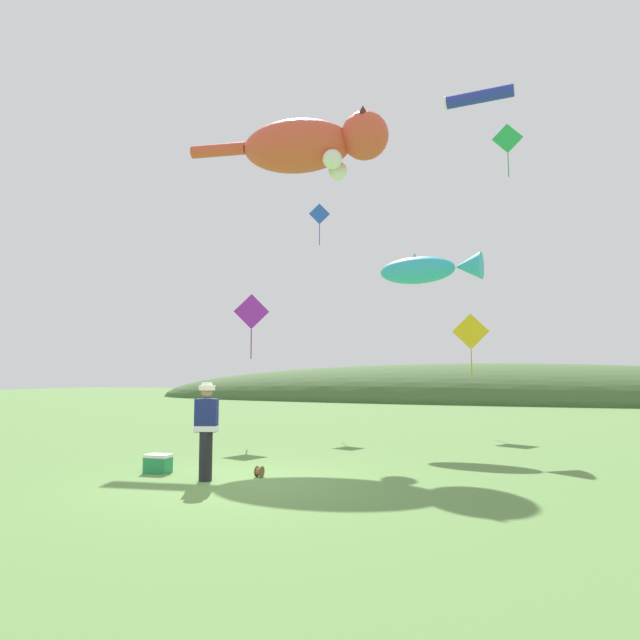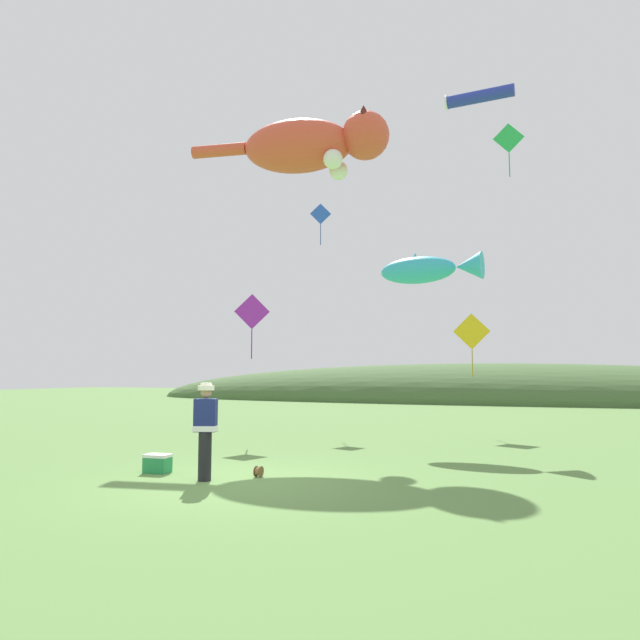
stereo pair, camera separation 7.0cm
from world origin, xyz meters
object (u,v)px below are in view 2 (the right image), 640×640
at_px(kite_giant_cat, 312,145).
at_px(kite_tube_streamer, 478,97).
at_px(kite_fish_windsock, 429,269).
at_px(kite_diamond_green, 509,139).
at_px(festival_attendant, 205,428).
at_px(picnic_cooler, 158,463).
at_px(kite_spool, 259,471).
at_px(kite_diamond_blue, 321,215).
at_px(kite_diamond_gold, 472,332).
at_px(kite_diamond_violet, 252,312).

distance_m(kite_giant_cat, kite_tube_streamer, 5.83).
bearing_deg(kite_fish_windsock, kite_diamond_green, 63.42).
distance_m(festival_attendant, kite_fish_windsock, 9.20).
relative_size(picnic_cooler, kite_diamond_green, 0.26).
xyz_separation_m(kite_spool, kite_tube_streamer, (3.50, 6.83, 9.94)).
height_order(kite_diamond_blue, kite_diamond_gold, kite_diamond_blue).
bearing_deg(kite_giant_cat, kite_tube_streamer, -10.52).
height_order(picnic_cooler, kite_diamond_gold, kite_diamond_gold).
xyz_separation_m(festival_attendant, kite_spool, (0.73, 0.72, -0.85)).
distance_m(kite_spool, picnic_cooler, 2.09).
relative_size(picnic_cooler, kite_tube_streamer, 0.26).
distance_m(kite_giant_cat, kite_diamond_blue, 4.68).
distance_m(kite_diamond_gold, kite_diamond_green, 7.48).
bearing_deg(festival_attendant, kite_spool, 44.59).
xyz_separation_m(kite_diamond_blue, kite_diamond_gold, (6.45, -2.60, -5.37)).
relative_size(festival_attendant, picnic_cooler, 3.40).
bearing_deg(kite_diamond_gold, festival_attendant, -108.82).
xyz_separation_m(festival_attendant, kite_tube_streamer, (4.22, 7.54, 9.08)).
relative_size(festival_attendant, kite_diamond_gold, 0.84).
height_order(kite_fish_windsock, kite_tube_streamer, kite_tube_streamer).
height_order(festival_attendant, kite_spool, festival_attendant).
distance_m(kite_giant_cat, kite_fish_windsock, 6.38).
distance_m(picnic_cooler, kite_diamond_violet, 6.95).
height_order(picnic_cooler, kite_diamond_violet, kite_diamond_violet).
height_order(kite_giant_cat, kite_fish_windsock, kite_giant_cat).
distance_m(kite_spool, kite_giant_cat, 12.75).
distance_m(picnic_cooler, kite_diamond_gold, 11.50).
xyz_separation_m(kite_diamond_blue, kite_diamond_violet, (0.46, -6.72, -4.88)).
height_order(kite_spool, kite_diamond_violet, kite_diamond_violet).
bearing_deg(kite_diamond_blue, kite_fish_windsock, -42.58).
bearing_deg(kite_diamond_violet, kite_diamond_green, 39.18).
relative_size(kite_fish_windsock, kite_diamond_gold, 1.48).
relative_size(picnic_cooler, kite_giant_cat, 0.07).
bearing_deg(kite_diamond_gold, kite_spool, -106.20).
bearing_deg(kite_fish_windsock, festival_attendant, -108.60).
bearing_deg(kite_diamond_violet, kite_diamond_blue, 93.93).
bearing_deg(kite_tube_streamer, kite_fish_windsock, 170.89).
height_order(festival_attendant, kite_fish_windsock, kite_fish_windsock).
bearing_deg(kite_spool, kite_tube_streamer, 62.88).
height_order(kite_diamond_gold, kite_diamond_green, kite_diamond_green).
bearing_deg(kite_tube_streamer, kite_diamond_gold, 104.32).
xyz_separation_m(festival_attendant, picnic_cooler, (-1.34, 0.37, -0.77)).
height_order(kite_spool, kite_tube_streamer, kite_tube_streamer).
height_order(festival_attendant, kite_diamond_gold, kite_diamond_gold).
height_order(picnic_cooler, kite_giant_cat, kite_giant_cat).
xyz_separation_m(picnic_cooler, kite_giant_cat, (-0.17, 8.23, 9.68)).
relative_size(kite_spool, kite_diamond_violet, 0.10).
relative_size(festival_attendant, kite_giant_cat, 0.25).
xyz_separation_m(kite_giant_cat, kite_diamond_blue, (-1.43, 4.31, -1.16)).
relative_size(festival_attendant, kite_fish_windsock, 0.57).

